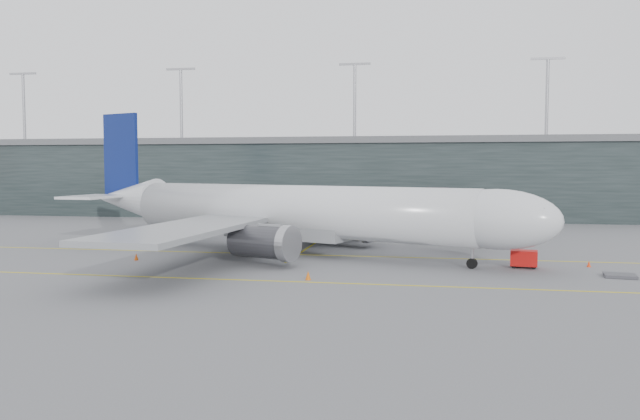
# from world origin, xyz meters

# --- Properties ---
(ground) EXTENTS (320.00, 320.00, 0.00)m
(ground) POSITION_xyz_m (0.00, 0.00, 0.00)
(ground) COLOR #5B5B60
(ground) RESTS_ON ground
(taxiline_a) EXTENTS (160.00, 0.25, 0.02)m
(taxiline_a) POSITION_xyz_m (0.00, -4.00, 0.01)
(taxiline_a) COLOR gold
(taxiline_a) RESTS_ON ground
(taxiline_b) EXTENTS (160.00, 0.25, 0.02)m
(taxiline_b) POSITION_xyz_m (0.00, -20.00, 0.01)
(taxiline_b) COLOR gold
(taxiline_b) RESTS_ON ground
(taxiline_lead_main) EXTENTS (0.25, 60.00, 0.02)m
(taxiline_lead_main) POSITION_xyz_m (5.00, 20.00, 0.01)
(taxiline_lead_main) COLOR gold
(taxiline_lead_main) RESTS_ON ground
(terminal) EXTENTS (240.00, 36.00, 29.00)m
(terminal) POSITION_xyz_m (-0.00, 58.00, 7.62)
(terminal) COLOR black
(terminal) RESTS_ON ground
(main_aircraft) EXTENTS (57.82, 53.37, 16.77)m
(main_aircraft) POSITION_xyz_m (4.14, -3.26, 4.71)
(main_aircraft) COLOR silver
(main_aircraft) RESTS_ON ground
(jet_bridge) EXTENTS (5.38, 43.79, 6.17)m
(jet_bridge) POSITION_xyz_m (22.01, 22.73, 4.62)
(jet_bridge) COLOR #2C2C31
(jet_bridge) RESTS_ON ground
(gse_cart) EXTENTS (2.69, 1.93, 1.70)m
(gse_cart) POSITION_xyz_m (28.42, -9.01, 0.94)
(gse_cart) COLOR red
(gse_cart) RESTS_ON ground
(baggage_dolly) EXTENTS (2.90, 2.46, 0.26)m
(baggage_dolly) POSITION_xyz_m (36.06, -12.86, 0.16)
(baggage_dolly) COLOR #3D3D42
(baggage_dolly) RESTS_ON ground
(uld_a) EXTENTS (2.24, 1.85, 1.92)m
(uld_a) POSITION_xyz_m (-4.92, 10.64, 1.01)
(uld_a) COLOR #353539
(uld_a) RESTS_ON ground
(uld_b) EXTENTS (2.30, 1.90, 1.99)m
(uld_b) POSITION_xyz_m (-1.96, 11.87, 1.04)
(uld_b) COLOR #353539
(uld_b) RESTS_ON ground
(uld_c) EXTENTS (2.00, 1.64, 1.74)m
(uld_c) POSITION_xyz_m (0.30, 10.87, 0.91)
(uld_c) COLOR #353539
(uld_c) RESTS_ON ground
(cone_nose) EXTENTS (0.39, 0.39, 0.61)m
(cone_nose) POSITION_xyz_m (34.76, -7.34, 0.31)
(cone_nose) COLOR #EF370D
(cone_nose) RESTS_ON ground
(cone_wing_stbd) EXTENTS (0.50, 0.50, 0.79)m
(cone_wing_stbd) POSITION_xyz_m (9.15, -18.97, 0.39)
(cone_wing_stbd) COLOR #D35A0B
(cone_wing_stbd) RESTS_ON ground
(cone_wing_port) EXTENTS (0.45, 0.45, 0.71)m
(cone_wing_port) POSITION_xyz_m (10.16, 11.38, 0.35)
(cone_wing_port) COLOR #F25D0D
(cone_wing_port) RESTS_ON ground
(cone_tail) EXTENTS (0.46, 0.46, 0.72)m
(cone_tail) POSITION_xyz_m (-10.74, -10.99, 0.36)
(cone_tail) COLOR #CF490B
(cone_tail) RESTS_ON ground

